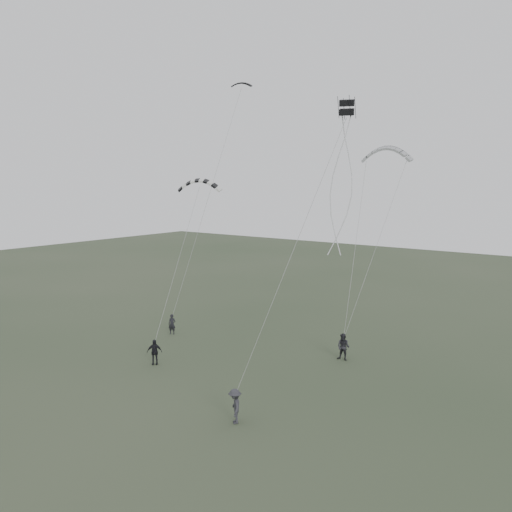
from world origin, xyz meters
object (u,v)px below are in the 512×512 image
Objects in this scene: flyer_far at (235,406)px; kite_striped at (199,180)px; kite_pale_large at (387,148)px; flyer_right at (343,347)px; kite_dark_small at (241,83)px; kite_box at (347,107)px; flyer_center at (154,352)px; flyer_left at (172,324)px.

kite_striped is at bearing -173.57° from flyer_far.
flyer_right is at bearing -107.56° from kite_pale_large.
flyer_far is 1.03× the size of kite_dark_small.
kite_box is at bearing -50.12° from kite_striped.
kite_dark_small is (-2.03, 12.14, 19.35)m from flyer_center.
flyer_center is 0.96× the size of flyer_far.
flyer_far is 0.49× the size of kite_pale_large.
kite_striped is (-10.94, -2.24, 11.26)m from flyer_right.
kite_striped reaches higher than flyer_right.
flyer_center is 2.26× the size of kite_box.
flyer_far is at bearing -80.88° from kite_dark_small.
flyer_right is 16.39m from kite_box.
kite_box is (3.26, 5.03, 14.81)m from flyer_far.
flyer_far is 21.61m from kite_pale_large.
flyer_left is at bearing 83.03° from flyer_center.
flyer_center is 22.93m from kite_dark_small.
flyer_right reaches higher than flyer_left.
flyer_far is at bearing -146.49° from kite_box.
flyer_far reaches higher than flyer_center.
flyer_center is at bearing -142.94° from flyer_right.
kite_pale_large is (14.17, 8.02, 13.67)m from flyer_left.
flyer_left is 20.59m from kite_dark_small.
kite_dark_small is 0.48× the size of kite_pale_large.
kite_dark_small is at bearing 121.38° from kite_box.
kite_pale_large is at bearing 1.93° from flyer_left.
kite_dark_small reaches higher than kite_pale_large.
flyer_right is at bearing 135.85° from flyer_far.
kite_dark_small reaches higher than kite_box.
kite_box is at bearing 104.29° from flyer_far.
flyer_right is at bearing -3.02° from flyer_center.
flyer_far is at bearing -105.40° from kite_pale_large.
flyer_right is 12.74m from flyer_center.
kite_box is (2.98, -6.42, 14.78)m from flyer_right.
kite_striped is (2.80, 0.45, 11.37)m from flyer_left.
flyer_left is at bearing 143.91° from kite_box.
kite_box is (12.75, 1.75, 14.85)m from flyer_center.
flyer_right is 1.04× the size of flyer_far.
kite_dark_small reaches higher than flyer_right.
flyer_left is at bearing 155.73° from kite_striped.
kite_pale_large is at bearing 134.84° from flyer_far.
flyer_left is 22.70m from kite_box.
kite_pale_large is at bearing 78.74° from kite_box.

